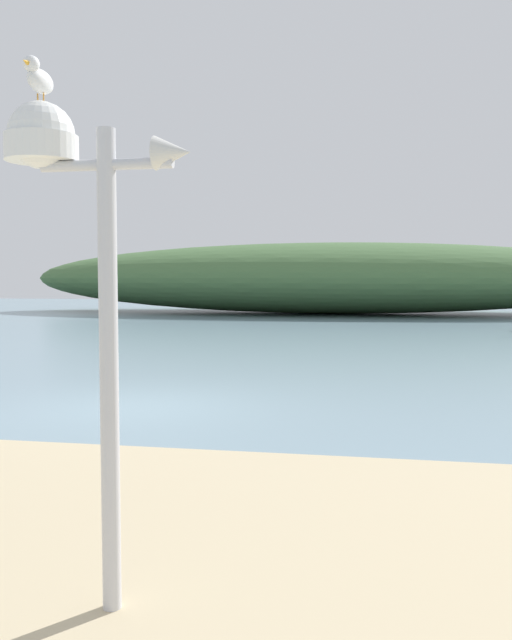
{
  "coord_description": "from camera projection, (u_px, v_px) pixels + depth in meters",
  "views": [
    {
      "loc": [
        4.34,
        -11.46,
        2.34
      ],
      "look_at": [
        1.53,
        3.68,
        1.37
      ],
      "focal_mm": 37.49,
      "sensor_mm": 36.0,
      "label": 1
    }
  ],
  "objects": [
    {
      "name": "ground_plane",
      "position": [
        137.0,
        406.0,
        12.18
      ],
      "size": [
        120.0,
        120.0,
        0.0
      ],
      "primitive_type": "plane",
      "color": "#7A99A8"
    },
    {
      "name": "distant_hill",
      "position": [
        328.0,
        278.0,
        44.8
      ],
      "size": [
        41.36,
        12.76,
        4.72
      ],
      "primitive_type": "ellipsoid",
      "color": "#476B3D",
      "rests_on": "ground"
    },
    {
      "name": "mast_structure",
      "position": [
        69.0,
        203.0,
        4.22
      ],
      "size": [
        1.21,
        0.46,
        3.25
      ],
      "color": "silver",
      "rests_on": "beach_sand"
    },
    {
      "name": "seagull_on_radar",
      "position": [
        39.0,
        78.0,
        4.18
      ],
      "size": [
        0.13,
        0.35,
        0.25
      ],
      "color": "orange",
      "rests_on": "mast_structure"
    }
  ]
}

